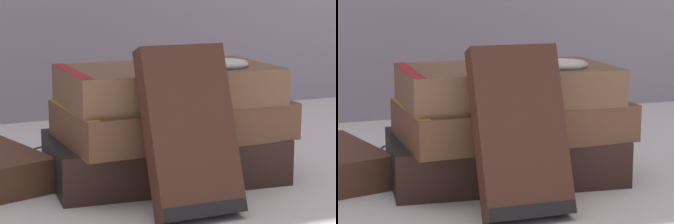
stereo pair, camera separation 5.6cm
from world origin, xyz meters
The scene contains 7 objects.
ground_plane centered at (0.00, 0.00, 0.00)m, with size 3.00×3.00×0.00m, color silver.
book_flat_bottom centered at (0.02, 0.05, 0.02)m, with size 0.25×0.16×0.05m.
book_flat_middle centered at (0.02, 0.04, 0.07)m, with size 0.23×0.14×0.04m.
book_flat_top centered at (0.02, 0.04, 0.10)m, with size 0.22×0.13×0.04m.
book_leaning_front centered at (0.00, -0.06, 0.07)m, with size 0.08×0.07×0.15m.
pocket_watch centered at (0.07, 0.02, 0.13)m, with size 0.06×0.06×0.01m.
reading_glasses centered at (-0.04, 0.21, 0.00)m, with size 0.10×0.05×0.00m.
Camera 2 is at (-0.21, -0.64, 0.22)m, focal length 75.00 mm.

